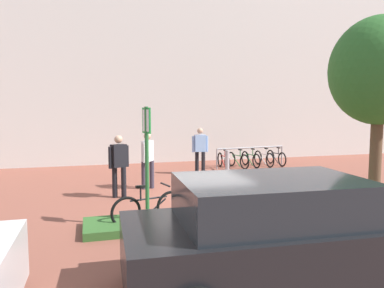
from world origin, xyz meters
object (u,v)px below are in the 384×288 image
bike_at_sign (149,208)px  tree_sidewalk (380,72)px  person_shirt_blue (200,148)px  parking_sign_post (147,149)px  bike_rack_cluster (251,159)px  car_black_suv (281,235)px  person_suited_dark (119,162)px  bollard_steel (227,162)px  person_casual_tan (148,157)px

bike_at_sign → tree_sidewalk: bearing=-2.8°
bike_at_sign → person_shirt_blue: (2.76, 5.37, 0.63)m
parking_sign_post → bike_at_sign: parking_sign_post is taller
bike_at_sign → bike_rack_cluster: bearing=50.7°
parking_sign_post → bike_rack_cluster: (5.38, 6.71, -1.28)m
bike_rack_cluster → car_black_suv: (-4.06, -9.82, 0.41)m
car_black_suv → person_suited_dark: bearing=105.9°
parking_sign_post → bollard_steel: parking_sign_post is taller
bollard_steel → person_casual_tan: size_ratio=0.52×
bollard_steel → car_black_suv: size_ratio=0.21×
bike_rack_cluster → bike_at_sign: bearing=-129.3°
parking_sign_post → person_suited_dark: bearing=97.2°
bike_rack_cluster → bollard_steel: bollard_steel is taller
tree_sidewalk → parking_sign_post: (-5.55, 0.06, -1.69)m
person_suited_dark → car_black_suv: size_ratio=0.39×
parking_sign_post → person_shirt_blue: 6.29m
person_shirt_blue → car_black_suv: (-1.51, -8.69, -0.23)m
person_suited_dark → person_casual_tan: (0.93, 0.92, 0.00)m
bike_at_sign → person_casual_tan: (0.52, 3.47, 0.63)m
bike_rack_cluster → person_suited_dark: bearing=-145.4°
parking_sign_post → bike_at_sign: 1.29m
person_shirt_blue → person_suited_dark: (-3.18, -2.82, 0.00)m
person_suited_dark → person_casual_tan: size_ratio=1.00×
person_shirt_blue → person_suited_dark: size_ratio=1.00×
bike_at_sign → bollard_steel: size_ratio=1.82×
person_shirt_blue → bike_at_sign: bearing=-117.2°
bollard_steel → person_suited_dark: size_ratio=0.52×
bollard_steel → bike_rack_cluster: bearing=41.6°
bollard_steel → car_black_suv: 8.76m
bike_at_sign → bollard_steel: bearing=53.8°
parking_sign_post → person_suited_dark: parking_sign_post is taller
tree_sidewalk → bollard_steel: 6.32m
bike_rack_cluster → parking_sign_post: bearing=-128.7°
bollard_steel → person_suited_dark: 4.88m
tree_sidewalk → parking_sign_post: size_ratio=1.86×
tree_sidewalk → bike_rack_cluster: (-0.17, 6.77, -2.96)m
tree_sidewalk → bike_at_sign: 6.24m
bike_rack_cluster → person_suited_dark: (-5.73, -3.95, 0.64)m
tree_sidewalk → car_black_suv: size_ratio=1.06×
bike_at_sign → bollard_steel: (3.72, 5.08, 0.10)m
tree_sidewalk → bollard_steel: (-1.76, 5.36, -2.86)m
tree_sidewalk → parking_sign_post: bearing=179.3°
person_shirt_blue → person_suited_dark: same height
bike_rack_cluster → person_shirt_blue: size_ratio=1.85×
bike_rack_cluster → person_casual_tan: person_casual_tan is taller
person_casual_tan → car_black_suv: 6.83m
tree_sidewalk → bike_rack_cluster: 7.39m
bike_at_sign → person_casual_tan: size_ratio=0.95×
bike_rack_cluster → person_casual_tan: (-4.80, -3.03, 0.64)m
person_shirt_blue → car_black_suv: bearing=-99.8°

